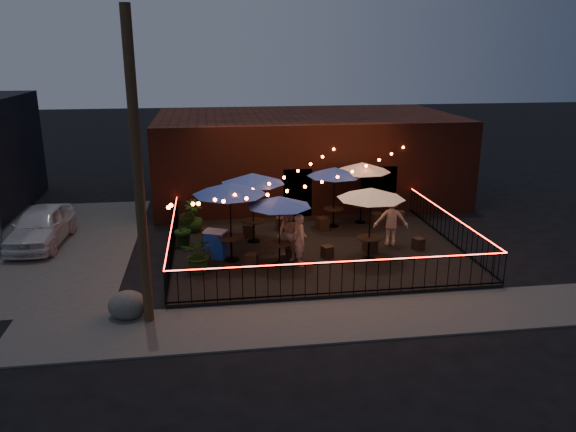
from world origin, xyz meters
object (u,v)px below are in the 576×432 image
Objects in this scene: cafe_table_1 at (253,179)px; cafe_table_3 at (335,172)px; cooler at (216,244)px; cafe_table_5 at (362,168)px; cafe_table_0 at (230,190)px; cafe_table_4 at (371,194)px; utility_pole at (138,175)px; boulder at (127,305)px; cafe_table_2 at (279,202)px.

cafe_table_1 is 1.17× the size of cafe_table_3.
cooler is at bearing -133.75° from cafe_table_1.
cafe_table_5 is 3.01× the size of cooler.
cafe_table_0 is 4.62m from cafe_table_4.
utility_pole is 10.88m from cafe_table_5.
cooler is at bearing 169.88° from cafe_table_4.
boulder is at bearing -136.81° from cafe_table_3.
utility_pole reaches higher than cafe_table_0.
utility_pole is 8.33× the size of boulder.
cafe_table_1 reaches higher than cafe_table_2.
utility_pole is 5.68m from cooler.
utility_pole reaches higher than cafe_table_4.
cafe_table_1 is at bearing 59.93° from utility_pole.
cafe_table_5 is at bearing 16.29° from cafe_table_3.
cafe_table_5 reaches higher than boulder.
cooler is (-0.52, 0.35, -1.97)m from cafe_table_0.
cooler is (-5.10, 0.91, -1.78)m from cafe_table_4.
cafe_table_5 is (7.82, 7.40, -1.56)m from utility_pole.
utility_pole reaches higher than cafe_table_3.
cafe_table_2 is 2.83× the size of cooler.
cafe_table_5 is (1.22, 0.36, 0.08)m from cafe_table_3.
cafe_table_2 is at bearing 39.77° from utility_pole.
cafe_table_3 is 10.05m from boulder.
utility_pole is at bearing -136.57° from cafe_table_5.
cafe_table_5 reaches higher than cafe_table_4.
cooler is at bearing 145.73° from cafe_table_0.
cafe_table_4 is at bearing -84.46° from cafe_table_3.
boulder is (-3.86, -5.36, -2.13)m from cafe_table_1.
cafe_table_3 is 0.88× the size of cafe_table_4.
utility_pole is 8.29× the size of cooler.
cafe_table_0 is 5.31m from cafe_table_3.
cafe_table_2 is (1.55, -0.56, -0.34)m from cafe_table_0.
boulder is at bearing -139.80° from cafe_table_5.
cafe_table_0 is 0.94× the size of cafe_table_5.
cafe_table_0 reaches higher than cooler.
boulder is at bearing -125.77° from cafe_table_1.
utility_pole is 2.73× the size of cafe_table_4.
cafe_table_3 is at bearing 46.86° from utility_pole.
cafe_table_2 is 5.67m from cafe_table_5.
cafe_table_5 is (5.44, 3.57, -0.17)m from cafe_table_0.
cafe_table_4 is at bearing 25.18° from utility_pole.
cooler is (-1.41, -1.48, -1.87)m from cafe_table_1.
cafe_table_0 is 1.68m from cafe_table_2.
cafe_table_2 is 0.93× the size of cafe_table_4.
cafe_table_4 is (0.37, -3.77, 0.07)m from cafe_table_3.
cafe_table_1 is at bearing 63.87° from cafe_table_0.
cafe_table_4 reaches higher than cafe_table_2.
utility_pole is 2.67× the size of cafe_table_1.
cafe_table_5 is at bearing 46.73° from cafe_table_2.
utility_pole is 2.92× the size of cafe_table_2.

